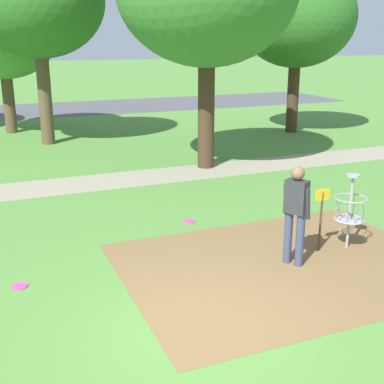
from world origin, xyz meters
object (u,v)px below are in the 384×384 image
Objects in this scene: disc_golf_basket at (347,209)px; player_foreground_watching at (296,210)px; frisbee_near_basket at (189,221)px; tree_near_left at (2,31)px; tree_mid_right at (37,0)px; frisbee_by_tee at (20,286)px; tree_mid_center at (297,18)px.

player_foreground_watching reaches higher than disc_golf_basket.
player_foreground_watching reaches higher than frisbee_near_basket.
tree_mid_right is at bearing -69.50° from tree_near_left.
tree_near_left is (-2.71, 12.35, 3.88)m from frisbee_near_basket.
disc_golf_basket is 15.79m from tree_near_left.
frisbee_by_tee is (-3.53, -1.69, 0.00)m from frisbee_near_basket.
frisbee_near_basket and frisbee_by_tee have the same top height.
frisbee_near_basket is (-2.10, 2.35, -0.74)m from disc_golf_basket.
tree_near_left is (-3.56, 14.93, 2.92)m from player_foreground_watching.
disc_golf_basket is at bearing 10.43° from player_foreground_watching.
tree_mid_right is at bearing 80.38° from frisbee_by_tee.
tree_mid_right is at bearing 99.78° from frisbee_near_basket.
tree_mid_center is at bearing -7.86° from tree_mid_right.
player_foreground_watching reaches higher than frisbee_by_tee.
tree_mid_center is (11.31, 9.87, 4.39)m from frisbee_by_tee.
tree_near_left is 3.21m from tree_mid_right.
frisbee_by_tee is (-5.63, 0.66, -0.74)m from disc_golf_basket.
frisbee_by_tee is at bearing 168.47° from player_foreground_watching.
disc_golf_basket is 0.22× the size of tree_mid_center.
player_foreground_watching is 15.63m from tree_near_left.
disc_golf_basket is 5.67× the size of frisbee_near_basket.
tree_mid_right reaches higher than tree_mid_center.
frisbee_near_basket is at bearing -80.22° from tree_mid_right.
disc_golf_basket is 0.81× the size of player_foreground_watching.
disc_golf_basket reaches higher than frisbee_near_basket.
frisbee_by_tee is 14.59m from tree_near_left.
frisbee_near_basket is 3.91m from frisbee_by_tee.
frisbee_near_basket is (-0.85, 2.58, -0.96)m from player_foreground_watching.
tree_mid_center is at bearing -21.66° from tree_near_left.
frisbee_near_basket is at bearing -133.57° from tree_mid_center.
player_foreground_watching is 7.10× the size of frisbee_by_tee.
tree_mid_right is (-2.49, 12.07, 3.90)m from player_foreground_watching.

